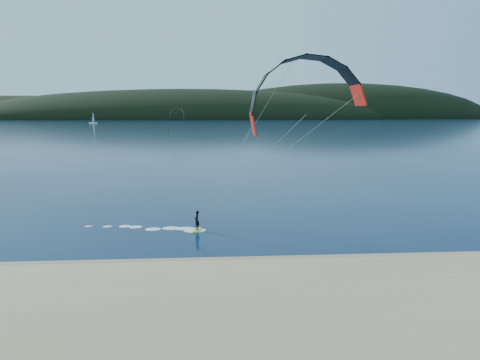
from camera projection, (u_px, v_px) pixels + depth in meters
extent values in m
plane|color=#061932|center=(209.00, 296.00, 22.14)|extent=(1800.00, 1800.00, 0.00)
cube|color=#87704E|center=(210.00, 265.00, 26.56)|extent=(220.00, 2.50, 0.10)
ellipsoid|color=black|center=(189.00, 119.00, 727.22)|extent=(840.00, 280.00, 110.00)
ellipsoid|color=black|center=(343.00, 119.00, 785.42)|extent=(600.00, 240.00, 140.00)
ellipsoid|color=black|center=(24.00, 119.00, 766.15)|extent=(520.00, 220.00, 90.00)
cube|color=#D0E21A|center=(197.00, 230.00, 34.41)|extent=(0.77, 1.50, 0.08)
imported|color=black|center=(197.00, 220.00, 34.26)|extent=(0.56, 0.72, 1.77)
cylinder|color=gray|center=(247.00, 172.00, 30.11)|extent=(0.02, 0.02, 13.57)
cube|color=#D0E21A|center=(169.00, 132.00, 217.45)|extent=(0.81, 1.66, 0.09)
imported|color=black|center=(169.00, 130.00, 217.27)|extent=(0.91, 1.08, 1.97)
cylinder|color=gray|center=(173.00, 122.00, 213.82)|extent=(0.02, 0.02, 10.79)
cube|color=white|center=(93.00, 123.00, 406.17)|extent=(8.45, 3.81, 1.43)
cylinder|color=white|center=(93.00, 118.00, 405.21)|extent=(0.20, 0.20, 11.20)
cube|color=white|center=(93.00, 117.00, 406.62)|extent=(0.45, 2.63, 8.15)
cube|color=white|center=(93.00, 119.00, 403.96)|extent=(0.36, 2.02, 5.09)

